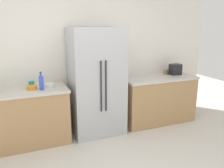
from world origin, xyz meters
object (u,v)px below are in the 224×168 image
object	(u,v)px
bottle_a	(41,83)
toaster	(175,69)
refrigerator	(97,82)
cup_b	(31,84)
bowl_a	(32,88)
bowl_b	(50,85)
cup_a	(166,72)

from	to	relation	value
bottle_a	toaster	bearing A→B (deg)	3.40
refrigerator	toaster	distance (m)	1.65
refrigerator	cup_b	xyz separation A→B (m)	(-1.04, 0.14, 0.03)
bowl_a	bowl_b	bearing A→B (deg)	14.11
bowl_a	bowl_b	size ratio (longest dim) A/B	1.06
cup_a	cup_b	size ratio (longest dim) A/B	0.98
toaster	cup_a	size ratio (longest dim) A/B	2.32
refrigerator	bottle_a	xyz separation A→B (m)	(-0.91, -0.10, 0.09)
refrigerator	bowl_a	world-z (taller)	refrigerator
toaster	bottle_a	distance (m)	2.56
toaster	bottle_a	size ratio (longest dim) A/B	0.76
bowl_b	bottle_a	bearing A→B (deg)	-131.57
refrigerator	cup_a	distance (m)	1.51
refrigerator	bowl_b	world-z (taller)	refrigerator
cup_a	bowl_b	xyz separation A→B (m)	(-2.27, -0.10, -0.02)
toaster	bowl_b	world-z (taller)	toaster
toaster	bowl_b	bearing A→B (deg)	179.99
bottle_a	cup_b	distance (m)	0.28
toaster	bottle_a	world-z (taller)	bottle_a
bowl_a	refrigerator	bearing A→B (deg)	0.64
toaster	cup_b	distance (m)	2.69
cup_a	cup_b	xyz separation A→B (m)	(-2.54, -0.01, 0.00)
bottle_a	bowl_b	bearing A→B (deg)	48.43
cup_b	bowl_b	bearing A→B (deg)	-18.07
bottle_a	bowl_b	size ratio (longest dim) A/B	1.91
cup_a	bowl_a	xyz separation A→B (m)	(-2.55, -0.16, -0.02)
toaster	bottle_a	bearing A→B (deg)	-176.60
refrigerator	bottle_a	bearing A→B (deg)	-174.02
bottle_a	cup_a	size ratio (longest dim) A/B	3.06
cup_b	bowl_b	world-z (taller)	cup_b
toaster	bottle_a	xyz separation A→B (m)	(-2.56, -0.15, 0.01)
cup_a	cup_b	distance (m)	2.54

